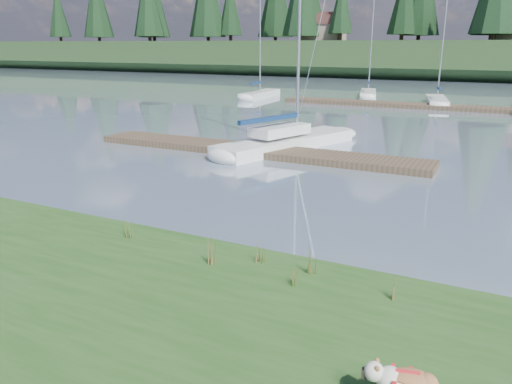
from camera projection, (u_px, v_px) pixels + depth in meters
The scene contains 19 objects.
ground at pixel (419, 108), 39.10m from camera, with size 200.00×200.00×0.00m, color #7D90A5.
bank at pixel (56, 337), 8.20m from camera, with size 60.00×9.00×0.35m, color #2B501F.
ridge at pixel (468, 60), 75.24m from camera, with size 200.00×20.00×5.00m, color #1E3319.
bulldog at pixel (406, 382), 6.28m from camera, with size 1.00×0.53×0.59m.
sailboat_main at pixel (296, 138), 24.16m from camera, with size 4.72×9.32×13.24m.
dock_near at pixel (253, 150), 22.78m from camera, with size 16.00×2.00×0.30m, color #4C3D2C.
dock_far at pixel (447, 107), 38.20m from camera, with size 26.00×2.20×0.30m, color #4C3D2C.
sailboat_bg_0 at pixel (263, 93), 47.08m from camera, with size 1.80×7.45×10.79m.
sailboat_bg_1 at pixel (368, 93), 47.67m from camera, with size 3.00×7.10×10.52m.
sailboat_bg_2 at pixel (436, 100), 41.62m from camera, with size 2.82×7.43×11.02m.
weed_0 at pixel (211, 251), 10.44m from camera, with size 0.17×0.14×0.71m.
weed_1 at pixel (261, 252), 10.56m from camera, with size 0.17×0.14×0.55m.
weed_2 at pixel (312, 261), 9.97m from camera, with size 0.17×0.14×0.70m.
weed_3 at pixel (127, 227), 11.91m from camera, with size 0.17×0.14×0.62m.
weed_4 at pixel (294, 275), 9.56m from camera, with size 0.17×0.14×0.50m.
weed_5 at pixel (392, 286), 9.07m from camera, with size 0.17×0.14×0.55m.
mud_lip at pixel (201, 249), 12.00m from camera, with size 60.00×0.50×0.14m, color #33281C.
conifer_1 at pixel (230, 6), 88.19m from camera, with size 4.40×4.40×11.30m.
house_0 at pixel (324, 28), 80.74m from camera, with size 6.30×5.30×4.65m.
Camera 1 is at (6.15, -10.94, 4.81)m, focal length 35.00 mm.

